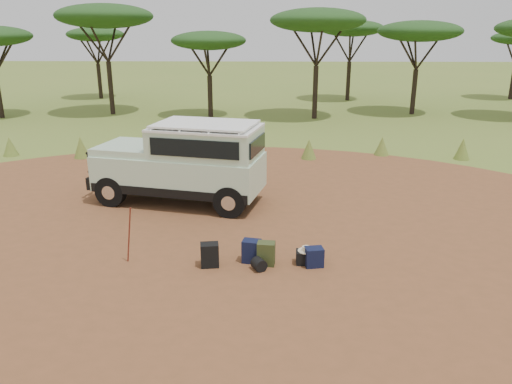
{
  "coord_description": "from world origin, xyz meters",
  "views": [
    {
      "loc": [
        1.46,
        -10.75,
        4.88
      ],
      "look_at": [
        1.13,
        1.09,
        1.0
      ],
      "focal_mm": 35.0,
      "sensor_mm": 36.0,
      "label": 1
    }
  ],
  "objects_px": {
    "hard_case": "(306,257)",
    "backpack_black": "(210,255)",
    "walking_staff": "(129,235)",
    "backpack_olive": "(266,254)",
    "safari_vehicle": "(185,164)",
    "backpack_navy": "(252,251)",
    "duffel_navy": "(314,257)"
  },
  "relations": [
    {
      "from": "safari_vehicle",
      "to": "backpack_navy",
      "type": "distance_m",
      "value": 4.54
    },
    {
      "from": "walking_staff",
      "to": "backpack_black",
      "type": "relative_size",
      "value": 2.54
    },
    {
      "from": "duffel_navy",
      "to": "hard_case",
      "type": "distance_m",
      "value": 0.21
    },
    {
      "from": "backpack_navy",
      "to": "backpack_olive",
      "type": "xyz_separation_m",
      "value": [
        0.32,
        -0.12,
        0.0
      ]
    },
    {
      "from": "safari_vehicle",
      "to": "backpack_olive",
      "type": "bearing_deg",
      "value": -46.36
    },
    {
      "from": "backpack_black",
      "to": "backpack_navy",
      "type": "relative_size",
      "value": 1.02
    },
    {
      "from": "safari_vehicle",
      "to": "walking_staff",
      "type": "height_order",
      "value": "safari_vehicle"
    },
    {
      "from": "backpack_olive",
      "to": "hard_case",
      "type": "height_order",
      "value": "backpack_olive"
    },
    {
      "from": "walking_staff",
      "to": "backpack_black",
      "type": "distance_m",
      "value": 1.79
    },
    {
      "from": "walking_staff",
      "to": "backpack_olive",
      "type": "relative_size",
      "value": 2.56
    },
    {
      "from": "hard_case",
      "to": "duffel_navy",
      "type": "bearing_deg",
      "value": -34.17
    },
    {
      "from": "safari_vehicle",
      "to": "backpack_black",
      "type": "xyz_separation_m",
      "value": [
        1.19,
        -4.16,
        -0.89
      ]
    },
    {
      "from": "safari_vehicle",
      "to": "backpack_navy",
      "type": "relative_size",
      "value": 10.1
    },
    {
      "from": "backpack_black",
      "to": "duffel_navy",
      "type": "relative_size",
      "value": 1.23
    },
    {
      "from": "backpack_olive",
      "to": "hard_case",
      "type": "bearing_deg",
      "value": 10.35
    },
    {
      "from": "backpack_navy",
      "to": "backpack_olive",
      "type": "relative_size",
      "value": 0.99
    },
    {
      "from": "backpack_navy",
      "to": "hard_case",
      "type": "bearing_deg",
      "value": 8.56
    },
    {
      "from": "backpack_black",
      "to": "backpack_olive",
      "type": "height_order",
      "value": "backpack_black"
    },
    {
      "from": "duffel_navy",
      "to": "hard_case",
      "type": "xyz_separation_m",
      "value": [
        -0.16,
        0.11,
        -0.06
      ]
    },
    {
      "from": "safari_vehicle",
      "to": "hard_case",
      "type": "height_order",
      "value": "safari_vehicle"
    },
    {
      "from": "walking_staff",
      "to": "hard_case",
      "type": "height_order",
      "value": "walking_staff"
    },
    {
      "from": "hard_case",
      "to": "backpack_black",
      "type": "bearing_deg",
      "value": -174.44
    },
    {
      "from": "backpack_navy",
      "to": "duffel_navy",
      "type": "xyz_separation_m",
      "value": [
        1.35,
        -0.17,
        -0.04
      ]
    },
    {
      "from": "backpack_black",
      "to": "duffel_navy",
      "type": "distance_m",
      "value": 2.24
    },
    {
      "from": "duffel_navy",
      "to": "backpack_navy",
      "type": "bearing_deg",
      "value": 162.52
    },
    {
      "from": "safari_vehicle",
      "to": "backpack_navy",
      "type": "xyz_separation_m",
      "value": [
        2.08,
        -3.93,
        -0.9
      ]
    },
    {
      "from": "walking_staff",
      "to": "duffel_navy",
      "type": "height_order",
      "value": "walking_staff"
    },
    {
      "from": "backpack_navy",
      "to": "backpack_olive",
      "type": "height_order",
      "value": "backpack_olive"
    },
    {
      "from": "backpack_black",
      "to": "backpack_olive",
      "type": "distance_m",
      "value": 1.22
    },
    {
      "from": "safari_vehicle",
      "to": "hard_case",
      "type": "bearing_deg",
      "value": -37.63
    },
    {
      "from": "backpack_navy",
      "to": "duffel_navy",
      "type": "distance_m",
      "value": 1.36
    },
    {
      "from": "backpack_olive",
      "to": "hard_case",
      "type": "xyz_separation_m",
      "value": [
        0.87,
        0.07,
        -0.11
      ]
    }
  ]
}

